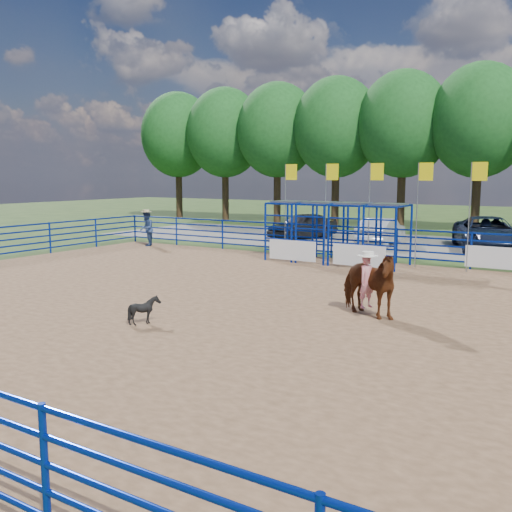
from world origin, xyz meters
name	(u,v)px	position (x,y,z in m)	size (l,w,h in m)	color
ground	(280,311)	(0.00, 0.00, 0.00)	(120.00, 120.00, 0.00)	#385120
arena_dirt	(280,310)	(0.00, 0.00, 0.01)	(30.00, 20.00, 0.02)	#8A6545
gravel_strip	(439,246)	(0.00, 17.00, 0.01)	(40.00, 10.00, 0.01)	gray
horse_and_rider	(367,281)	(2.29, 0.61, 0.96)	(2.28, 1.67, 2.42)	#622E13
calf	(144,310)	(-2.12, -3.10, 0.38)	(0.58, 0.65, 0.72)	black
spectator_cowboy	(147,228)	(-13.07, 8.86, 0.96)	(1.09, 1.13, 1.88)	navy
car_a	(303,226)	(-7.77, 16.44, 0.78)	(1.81, 4.50, 1.53)	black
car_b	(381,231)	(-2.80, 15.92, 0.73)	(1.53, 4.39, 1.45)	#9A9DA3
car_c	(487,234)	(2.43, 16.63, 0.84)	(2.74, 5.95, 1.65)	#151D35
perimeter_fence	(280,284)	(0.00, 0.00, 0.75)	(30.10, 20.10, 1.50)	#07239A
chute_assembly	(344,234)	(-1.90, 8.84, 1.26)	(19.32, 2.41, 4.20)	#07239A
treeline	(480,115)	(0.00, 26.00, 7.53)	(56.40, 6.40, 11.24)	#3F2B19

